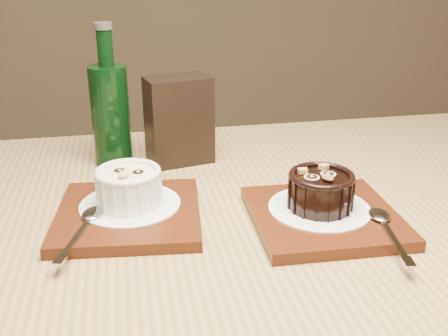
% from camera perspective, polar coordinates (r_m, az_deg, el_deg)
% --- Properties ---
extents(table, '(1.26, 0.89, 0.75)m').
position_cam_1_polar(table, '(0.70, -1.37, -13.15)').
color(table, olive).
rests_on(table, ground).
extents(tray_left, '(0.18, 0.18, 0.01)m').
position_cam_1_polar(tray_left, '(0.68, -10.33, -4.99)').
color(tray_left, '#481D0C').
rests_on(tray_left, table).
extents(doily_left, '(0.13, 0.13, 0.00)m').
position_cam_1_polar(doily_left, '(0.69, -10.18, -3.88)').
color(doily_left, white).
rests_on(doily_left, tray_left).
extents(ramekin_white, '(0.08, 0.08, 0.05)m').
position_cam_1_polar(ramekin_white, '(0.68, -10.33, -1.85)').
color(ramekin_white, white).
rests_on(ramekin_white, doily_left).
extents(spoon_left, '(0.05, 0.14, 0.01)m').
position_cam_1_polar(spoon_left, '(0.64, -15.08, -6.18)').
color(spoon_left, silver).
rests_on(spoon_left, tray_left).
extents(tray_right, '(0.19, 0.19, 0.01)m').
position_cam_1_polar(tray_right, '(0.68, 10.79, -5.23)').
color(tray_right, '#481D0C').
rests_on(tray_right, table).
extents(doily_right, '(0.13, 0.13, 0.00)m').
position_cam_1_polar(doily_right, '(0.68, 10.33, -4.30)').
color(doily_right, white).
rests_on(doily_right, tray_right).
extents(ramekin_dark, '(0.08, 0.08, 0.05)m').
position_cam_1_polar(ramekin_dark, '(0.67, 10.49, -2.26)').
color(ramekin_dark, black).
rests_on(ramekin_dark, doily_right).
extents(spoon_right, '(0.04, 0.14, 0.01)m').
position_cam_1_polar(spoon_right, '(0.65, 17.43, -6.29)').
color(spoon_right, silver).
rests_on(spoon_right, tray_right).
extents(condiment_stand, '(0.11, 0.09, 0.14)m').
position_cam_1_polar(condiment_stand, '(0.84, -4.92, 5.19)').
color(condiment_stand, black).
rests_on(condiment_stand, table).
extents(green_bottle, '(0.06, 0.06, 0.22)m').
position_cam_1_polar(green_bottle, '(0.85, -12.26, 6.01)').
color(green_bottle, black).
rests_on(green_bottle, table).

